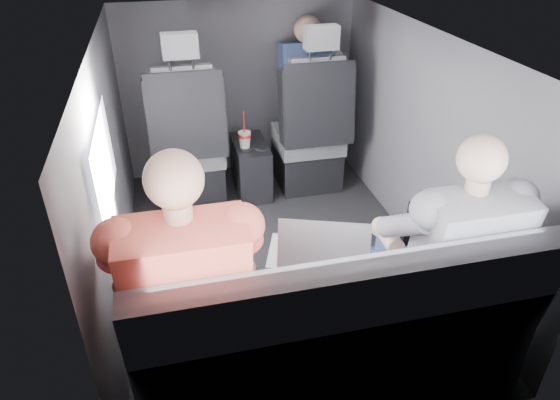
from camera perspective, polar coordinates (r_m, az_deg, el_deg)
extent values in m
plane|color=black|center=(3.19, -0.31, -6.47)|extent=(2.60, 2.60, 0.00)
plane|color=#B2B2AD|center=(2.61, -0.40, 17.88)|extent=(2.60, 2.60, 0.00)
cube|color=#56565B|center=(2.79, -18.64, 2.31)|extent=(0.02, 2.60, 1.35)
cube|color=#56565B|center=(3.14, 15.93, 5.98)|extent=(0.02, 2.60, 1.35)
cube|color=#56565B|center=(4.02, -4.69, 12.47)|extent=(1.80, 0.02, 1.35)
cube|color=#56565B|center=(1.81, 9.34, -13.64)|extent=(1.80, 0.02, 1.35)
cube|color=white|center=(2.43, -19.38, 3.75)|extent=(0.02, 0.75, 0.42)
cube|color=black|center=(3.49, 4.43, 11.81)|extent=(0.35, 0.11, 0.59)
cube|color=black|center=(3.84, -10.06, 2.60)|extent=(0.46, 0.48, 0.30)
cube|color=slate|center=(3.72, -10.36, 5.58)|extent=(0.48, 0.46, 0.14)
cube|color=slate|center=(3.39, -10.67, 9.85)|extent=(0.38, 0.18, 0.61)
cube|color=black|center=(3.40, -14.35, 8.93)|extent=(0.08, 0.21, 0.53)
cube|color=black|center=(3.41, -6.90, 9.78)|extent=(0.08, 0.21, 0.53)
cube|color=black|center=(3.33, -10.57, 9.30)|extent=(0.50, 0.11, 0.58)
cube|color=slate|center=(3.22, -11.39, 16.91)|extent=(0.22, 0.10, 0.15)
cube|color=black|center=(3.97, 2.98, 4.07)|extent=(0.46, 0.48, 0.30)
cube|color=slate|center=(3.85, 3.15, 6.99)|extent=(0.48, 0.46, 0.14)
cube|color=slate|center=(3.54, 4.25, 11.20)|extent=(0.38, 0.18, 0.61)
cube|color=black|center=(3.49, 0.72, 10.48)|extent=(0.08, 0.21, 0.53)
cube|color=black|center=(3.62, 7.62, 10.96)|extent=(0.08, 0.21, 0.53)
cube|color=black|center=(3.48, 4.56, 10.69)|extent=(0.50, 0.11, 0.58)
cube|color=slate|center=(3.38, 4.76, 18.01)|extent=(0.22, 0.10, 0.15)
cube|color=black|center=(3.82, -3.35, 3.76)|extent=(0.24, 0.48, 0.40)
cylinder|color=black|center=(3.61, -3.88, 5.73)|extent=(0.09, 0.09, 0.01)
cylinder|color=black|center=(3.63, -2.16, 5.91)|extent=(0.09, 0.09, 0.01)
cube|color=slate|center=(2.32, 5.72, -16.94)|extent=(1.60, 0.50, 0.45)
cube|color=slate|center=(1.84, 8.77, -12.49)|extent=(1.60, 0.17, 0.47)
cylinder|color=red|center=(3.61, -4.08, 7.38)|extent=(0.09, 0.09, 0.02)
cylinder|color=white|center=(3.60, -4.10, 7.69)|extent=(0.09, 0.09, 0.01)
cylinder|color=red|center=(3.57, -4.14, 8.88)|extent=(0.01, 0.01, 0.15)
cube|color=white|center=(2.22, -11.58, -7.29)|extent=(0.37, 0.28, 0.02)
cube|color=silver|center=(2.20, -11.59, -7.30)|extent=(0.30, 0.16, 0.00)
cube|color=white|center=(2.27, -11.73, -5.89)|extent=(0.11, 0.06, 0.00)
cube|color=white|center=(2.01, -11.69, -7.13)|extent=(0.36, 0.10, 0.25)
cube|color=silver|center=(2.01, -11.69, -7.06)|extent=(0.32, 0.08, 0.21)
cube|color=silver|center=(2.24, 3.54, -6.15)|extent=(0.44, 0.37, 0.02)
cube|color=silver|center=(2.22, 3.66, -6.15)|extent=(0.34, 0.24, 0.00)
cube|color=silver|center=(2.29, 2.99, -4.80)|extent=(0.12, 0.09, 0.00)
cube|color=silver|center=(2.04, 4.97, -5.86)|extent=(0.38, 0.20, 0.25)
cube|color=silver|center=(2.04, 4.91, -5.79)|extent=(0.33, 0.17, 0.21)
cube|color=black|center=(2.47, 16.03, -3.54)|extent=(0.37, 0.33, 0.02)
cube|color=black|center=(2.45, 16.22, -3.52)|extent=(0.28, 0.22, 0.00)
cube|color=black|center=(2.51, 15.40, -2.54)|extent=(0.10, 0.08, 0.00)
cube|color=black|center=(2.32, 17.92, -3.08)|extent=(0.30, 0.20, 0.20)
cube|color=silver|center=(2.32, 17.83, -3.03)|extent=(0.26, 0.17, 0.17)
cube|color=#333338|center=(2.12, -13.52, -12.14)|extent=(0.16, 0.47, 0.14)
cube|color=#333338|center=(2.12, -7.09, -11.36)|extent=(0.16, 0.47, 0.14)
cube|color=#333338|center=(2.50, -12.87, -13.33)|extent=(0.14, 0.14, 0.45)
cube|color=#333338|center=(2.50, -7.39, -12.68)|extent=(0.14, 0.14, 0.45)
cube|color=#D64C46|center=(1.79, -10.55, -9.86)|extent=(0.43, 0.29, 0.58)
sphere|color=tan|center=(1.59, -12.04, 2.34)|extent=(0.19, 0.19, 0.19)
cylinder|color=tan|center=(2.08, -16.78, -7.59)|extent=(0.12, 0.30, 0.13)
cylinder|color=tan|center=(2.08, -5.03, -6.18)|extent=(0.12, 0.30, 0.13)
cube|color=navy|center=(2.33, 14.59, -7.85)|extent=(0.15, 0.44, 0.13)
cube|color=navy|center=(2.43, 19.19, -6.91)|extent=(0.15, 0.44, 0.13)
cube|color=navy|center=(2.67, 11.61, -9.79)|extent=(0.13, 0.13, 0.45)
cube|color=navy|center=(2.75, 15.80, -8.93)|extent=(0.13, 0.13, 0.45)
cube|color=slate|center=(2.11, 20.48, -5.37)|extent=(0.40, 0.27, 0.54)
sphere|color=tan|center=(1.94, 22.07, 4.40)|extent=(0.18, 0.18, 0.18)
cylinder|color=tan|center=(2.26, 12.20, -4.00)|extent=(0.11, 0.27, 0.12)
cylinder|color=tan|center=(2.45, 20.65, -2.59)|extent=(0.11, 0.27, 0.12)
cube|color=navy|center=(3.88, 3.12, 13.50)|extent=(0.40, 0.26, 0.58)
sphere|color=tan|center=(3.81, 3.19, 18.90)|extent=(0.20, 0.20, 0.20)
cube|color=navy|center=(4.03, 2.76, 9.82)|extent=(0.34, 0.40, 0.12)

